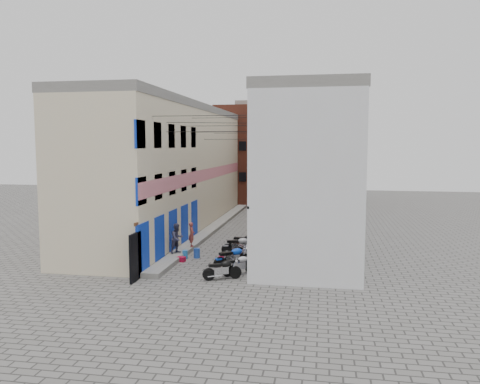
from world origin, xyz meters
The scene contains 21 objects.
ground centered at (0.00, 0.00, 0.00)m, with size 90.00×90.00×0.00m, color #5B5956.
plinth centered at (-2.05, 13.00, 0.12)m, with size 0.90×26.00×0.25m, color slate.
building_left centered at (-4.98, 12.95, 4.50)m, with size 5.10×27.00×9.00m.
building_right centered at (5.00, 13.00, 4.51)m, with size 5.94×26.00×9.00m.
building_far_brick_left centered at (-2.00, 28.00, 5.00)m, with size 6.00×6.00×10.00m, color brown.
building_far_brick_right centered at (3.00, 30.00, 4.00)m, with size 5.00×6.00×8.00m, color brown.
building_far_concrete centered at (0.00, 34.00, 5.50)m, with size 8.00×5.00×11.00m, color slate.
far_shopfront centered at (0.00, 25.20, 1.20)m, with size 2.00×0.30×2.40m, color black.
overhead_wires centered at (0.00, 7.64, 7.12)m, with size 5.80×13.02×1.32m.
motorcycle_a centered at (1.27, 0.49, 0.53)m, with size 0.57×1.81×1.05m, color black, non-canonical shape.
motorcycle_b centered at (1.90, 1.40, 0.53)m, with size 0.58×1.82×1.06m, color #B8B8BD, non-canonical shape.
motorcycle_c centered at (1.39, 2.46, 0.61)m, with size 0.67×2.11×1.22m, color blue, non-canonical shape.
motorcycle_d centered at (1.23, 3.25, 0.49)m, with size 0.54×1.70×0.98m, color red, non-canonical shape.
motorcycle_e centered at (1.90, 4.34, 0.52)m, with size 0.57×1.80×1.04m, color black, non-canonical shape.
motorcycle_f centered at (1.19, 5.37, 0.58)m, with size 0.63×2.00×1.16m, color #9A9B9F, non-canonical shape.
motorcycle_g centered at (1.36, 6.33, 0.56)m, with size 0.61×1.93×1.12m, color black, non-canonical shape.
person_a centered at (-1.70, 5.87, 0.96)m, with size 0.52×0.34×1.42m, color #973D36.
person_b centered at (-2.03, 4.16, 1.06)m, with size 0.79×0.62×1.63m, color #33344D.
water_jug_near centered at (-1.55, 4.02, 0.22)m, with size 0.29×0.29×0.45m, color #2573BA.
water_jug_far centered at (-0.95, 4.23, 0.26)m, with size 0.34×0.34×0.53m, color #2046A3.
red_crate centered at (-1.55, 3.31, 0.13)m, with size 0.41×0.31×0.26m, color maroon.
Camera 1 is at (5.71, -19.84, 6.12)m, focal length 35.00 mm.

